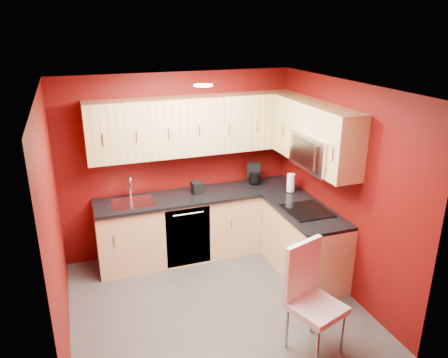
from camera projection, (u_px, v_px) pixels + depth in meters
floor at (214, 304)px, 5.10m from camera, size 3.20×3.20×0.00m
ceiling at (212, 88)px, 4.24m from camera, size 3.20×3.20×0.00m
wall_back at (179, 165)px, 6.00m from camera, size 3.20×0.00×3.20m
wall_front at (275, 279)px, 3.34m from camera, size 3.20×0.00×3.20m
wall_left at (54, 228)px, 4.16m from camera, size 0.00×3.00×3.00m
wall_right at (341, 188)px, 5.18m from camera, size 0.00×3.00×3.00m
base_cabinets_back at (200, 225)px, 6.07m from camera, size 2.80×0.60×0.87m
base_cabinets_right at (304, 243)px, 5.58m from camera, size 0.60×1.30×0.87m
countertop_back at (200, 195)px, 5.90m from camera, size 2.80×0.63×0.04m
countertop_right at (306, 211)px, 5.41m from camera, size 0.63×1.27×0.04m
upper_cabinets_back at (195, 125)px, 5.71m from camera, size 2.80×0.35×0.75m
upper_cabinets_right at (313, 128)px, 5.29m from camera, size 0.35×1.55×0.75m
microwave at (320, 152)px, 5.15m from camera, size 0.42×0.76×0.42m
cooktop at (307, 211)px, 5.37m from camera, size 0.50×0.55×0.01m
sink at (132, 200)px, 5.62m from camera, size 0.52×0.42×0.35m
dishwasher_front at (188, 237)px, 5.74m from camera, size 0.60×0.02×0.82m
downlight at (203, 85)px, 4.51m from camera, size 0.20×0.20×0.01m
coffee_maker at (254, 175)px, 6.12m from camera, size 0.28×0.31×0.32m
napkin_holder at (197, 188)px, 5.90m from camera, size 0.16×0.16×0.16m
paper_towel at (291, 183)px, 5.94m from camera, size 0.17×0.17×0.25m
dining_chair at (317, 302)px, 4.20m from camera, size 0.58×0.60×1.13m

